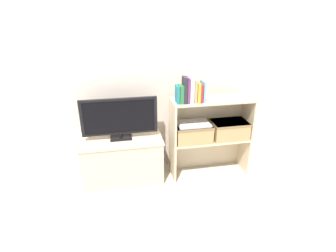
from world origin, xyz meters
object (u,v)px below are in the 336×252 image
object	(u,v)px
book_charcoal	(184,90)
book_skyblue	(203,91)
laptop	(193,124)
book_forest	(181,94)
book_ivory	(191,90)
book_crimson	(200,93)
tv	(119,117)
storage_basket_left	(193,132)
book_tan	(194,91)
storage_basket_right	(229,129)
baby_monitor	(247,93)
tv_stand	(123,158)
book_plum	(187,90)
book_mustard	(198,92)
book_teal	(177,94)

from	to	relation	value
book_charcoal	book_skyblue	size ratio (longest dim) A/B	1.21
book_skyblue	laptop	distance (m)	0.37
book_forest	book_charcoal	world-z (taller)	book_charcoal
book_ivory	book_crimson	xyz separation A→B (m)	(0.10, 0.00, -0.03)
book_ivory	tv	bearing A→B (deg)	171.03
book_charcoal	storage_basket_left	size ratio (longest dim) A/B	0.66
book_charcoal	book_skyblue	bearing A→B (deg)	0.00
book_tan	book_ivory	bearing A→B (deg)	180.00
book_charcoal	laptop	world-z (taller)	book_charcoal
book_skyblue	storage_basket_right	xyz separation A→B (m)	(0.33, 0.03, -0.45)
tv	laptop	world-z (taller)	tv
book_crimson	book_skyblue	xyz separation A→B (m)	(0.03, 0.00, 0.02)
book_tan	storage_basket_right	bearing A→B (deg)	4.70
book_tan	book_charcoal	bearing A→B (deg)	180.00
book_forest	baby_monitor	bearing A→B (deg)	3.92
tv_stand	book_tan	world-z (taller)	book_tan
book_forest	book_skyblue	size ratio (longest dim) A/B	0.84
tv	storage_basket_left	xyz separation A→B (m)	(0.75, -0.08, -0.19)
book_plum	book_ivory	world-z (taller)	book_plum
book_charcoal	book_mustard	world-z (taller)	book_charcoal
book_forest	storage_basket_right	size ratio (longest dim) A/B	0.45
book_charcoal	storage_basket_right	xyz separation A→B (m)	(0.52, 0.03, -0.47)
tv	book_skyblue	distance (m)	0.88
book_mustard	storage_basket_right	xyz separation A→B (m)	(0.39, 0.03, -0.44)
book_ivory	book_crimson	distance (m)	0.10
book_tan	book_plum	bearing A→B (deg)	180.00
book_ivory	book_mustard	distance (m)	0.07
tv_stand	tv	world-z (taller)	tv
book_skyblue	baby_monitor	distance (m)	0.50
book_plum	storage_basket_right	world-z (taller)	book_plum
book_tan	laptop	bearing A→B (deg)	72.67
laptop	book_charcoal	bearing A→B (deg)	-162.88
book_skyblue	book_tan	bearing A→B (deg)	180.00
tv_stand	book_plum	world-z (taller)	book_plum
tv	laptop	xyz separation A→B (m)	(0.75, -0.08, -0.10)
book_forest	book_ivory	xyz separation A→B (m)	(0.10, 0.00, 0.03)
baby_monitor	book_forest	bearing A→B (deg)	-176.08
book_plum	baby_monitor	world-z (taller)	book_plum
tv_stand	book_teal	distance (m)	0.93
book_plum	book_tan	size ratio (longest dim) A/B	1.10
book_teal	laptop	world-z (taller)	book_teal
book_plum	book_ivory	distance (m)	0.04
tv_stand	book_forest	size ratio (longest dim) A/B	4.81
baby_monitor	storage_basket_right	world-z (taller)	baby_monitor
book_forest	baby_monitor	distance (m)	0.73
book_crimson	storage_basket_left	xyz separation A→B (m)	(-0.05, 0.03, -0.43)
book_crimson	book_mustard	bearing A→B (deg)	180.00
book_charcoal	book_forest	bearing A→B (deg)	180.00
book_tan	laptop	size ratio (longest dim) A/B	0.67
storage_basket_right	tv	bearing A→B (deg)	176.22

